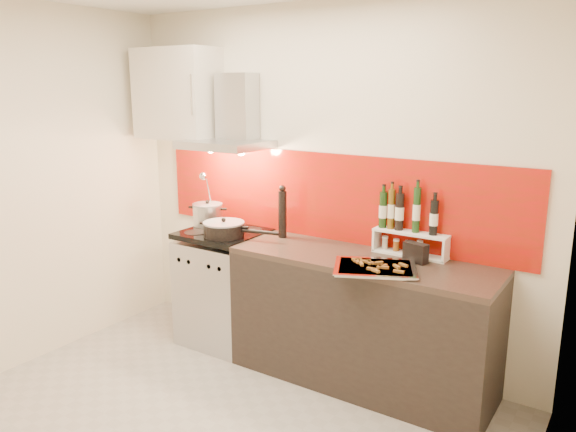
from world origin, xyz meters
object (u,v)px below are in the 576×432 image
Objects in this scene: saute_pan at (225,229)px; pepper_mill at (282,212)px; counter at (361,321)px; stock_pot at (208,214)px; baking_tray at (375,267)px; range_stove at (225,288)px.

pepper_mill reaches higher than saute_pan.
counter is 1.54m from stock_pot.
counter is 3.02× the size of saute_pan.
counter is at bearing -3.28° from stock_pot.
baking_tray reaches higher than counter.
pepper_mill is (0.70, 0.05, 0.09)m from stock_pot.
baking_tray is (0.17, -0.19, 0.47)m from counter.
counter is at bearing -10.27° from pepper_mill.
range_stove is 0.61m from stock_pot.
baking_tray is at bearing -19.51° from pepper_mill.
saute_pan is 1.49× the size of pepper_mill.
pepper_mill is 0.65× the size of baking_tray.
baking_tray is (0.91, -0.32, -0.18)m from pepper_mill.
stock_pot is at bearing 159.48° from range_stove.
stock_pot is at bearing 150.37° from saute_pan.
counter is at bearing 5.60° from saute_pan.
saute_pan is at bearing -45.39° from range_stove.
saute_pan is at bearing -146.36° from pepper_mill.
stock_pot is 1.63m from baking_tray.
counter is at bearing 0.23° from range_stove.
range_stove is 0.54m from saute_pan.
saute_pan is 1.28m from baking_tray.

